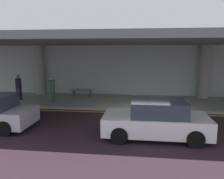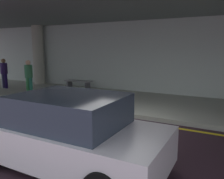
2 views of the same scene
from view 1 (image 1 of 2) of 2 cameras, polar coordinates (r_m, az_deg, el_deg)
The scene contains 11 objects.
ground_plane at distance 11.83m, azimuth 9.01°, elevation -7.00°, with size 60.00×60.00×0.00m, color #2D1D26.
sidewalk at distance 14.80m, azimuth 8.62°, elevation -3.27°, with size 26.00×4.20×0.15m, color #999D91.
lane_stripe_yellow at distance 12.48m, azimuth 8.90°, elevation -6.08°, with size 26.00×0.14×0.01m, color yellow.
support_column_far_left at distance 17.83m, azimuth -18.11°, elevation 4.76°, with size 0.69×0.69×3.65m, color #A09F8F.
support_column_left_mid at distance 16.77m, azimuth 22.45°, elevation 4.21°, with size 0.69×0.69×3.65m, color gray.
ceiling_overhang at distance 13.94m, azimuth 9.09°, elevation 11.97°, with size 28.00×13.20×0.30m, color slate.
terminal_back_wall at distance 16.74m, azimuth 8.57°, elevation 4.58°, with size 26.00×0.30×3.80m, color #AFBBB4.
car_white at distance 9.07m, azimuth 11.18°, elevation -7.59°, with size 4.10×1.92×1.50m.
traveler_with_luggage at distance 14.55m, azimuth -15.04°, elevation 0.44°, with size 0.38×0.38×1.68m.
person_waiting_for_ride at distance 16.18m, azimuth -22.75°, elevation 0.93°, with size 0.38×0.38×1.68m.
bench_metal at distance 16.37m, azimuth -7.64°, elevation -0.46°, with size 1.60×0.50×0.48m.
Camera 1 is at (-0.47, -11.32, 3.40)m, focal length 35.85 mm.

